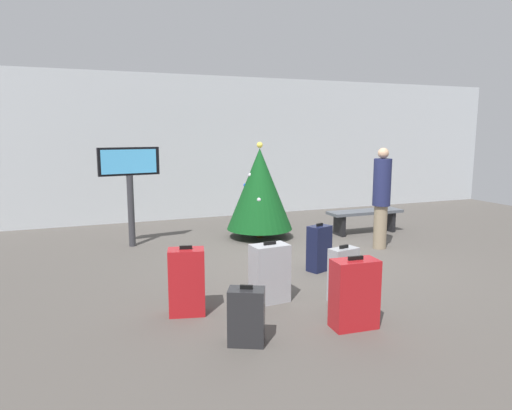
{
  "coord_description": "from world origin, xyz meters",
  "views": [
    {
      "loc": [
        -3.55,
        -6.52,
        2.1
      ],
      "look_at": [
        -0.82,
        0.45,
        0.9
      ],
      "focal_mm": 32.23,
      "sensor_mm": 36.0,
      "label": 1
    }
  ],
  "objects_px": {
    "flight_info_kiosk": "(130,175)",
    "suitcase_4": "(343,274)",
    "waiting_bench": "(365,216)",
    "suitcase_5": "(319,248)",
    "traveller_0": "(382,196)",
    "suitcase_3": "(246,316)",
    "holiday_tree": "(260,189)",
    "suitcase_0": "(187,282)",
    "suitcase_1": "(354,294)",
    "suitcase_2": "(270,273)"
  },
  "relations": [
    {
      "from": "suitcase_1",
      "to": "waiting_bench",
      "type": "bearing_deg",
      "value": 54.12
    },
    {
      "from": "suitcase_4",
      "to": "suitcase_2",
      "type": "bearing_deg",
      "value": 161.42
    },
    {
      "from": "suitcase_1",
      "to": "suitcase_5",
      "type": "xyz_separation_m",
      "value": [
        0.66,
        1.96,
        -0.03
      ]
    },
    {
      "from": "holiday_tree",
      "to": "waiting_bench",
      "type": "height_order",
      "value": "holiday_tree"
    },
    {
      "from": "holiday_tree",
      "to": "suitcase_3",
      "type": "distance_m",
      "value": 4.74
    },
    {
      "from": "flight_info_kiosk",
      "to": "suitcase_3",
      "type": "distance_m",
      "value": 4.66
    },
    {
      "from": "suitcase_3",
      "to": "suitcase_2",
      "type": "bearing_deg",
      "value": 55.85
    },
    {
      "from": "flight_info_kiosk",
      "to": "suitcase_1",
      "type": "bearing_deg",
      "value": -68.29
    },
    {
      "from": "suitcase_1",
      "to": "suitcase_3",
      "type": "relative_size",
      "value": 1.3
    },
    {
      "from": "suitcase_2",
      "to": "flight_info_kiosk",
      "type": "bearing_deg",
      "value": 109.84
    },
    {
      "from": "holiday_tree",
      "to": "suitcase_3",
      "type": "relative_size",
      "value": 3.11
    },
    {
      "from": "traveller_0",
      "to": "suitcase_2",
      "type": "bearing_deg",
      "value": -149.39
    },
    {
      "from": "flight_info_kiosk",
      "to": "suitcase_4",
      "type": "xyz_separation_m",
      "value": [
        2.14,
        -3.81,
        -0.98
      ]
    },
    {
      "from": "waiting_bench",
      "to": "suitcase_2",
      "type": "relative_size",
      "value": 2.12
    },
    {
      "from": "traveller_0",
      "to": "suitcase_4",
      "type": "bearing_deg",
      "value": -135.29
    },
    {
      "from": "holiday_tree",
      "to": "suitcase_0",
      "type": "xyz_separation_m",
      "value": [
        -2.24,
        -3.34,
        -0.59
      ]
    },
    {
      "from": "flight_info_kiosk",
      "to": "suitcase_4",
      "type": "bearing_deg",
      "value": -60.66
    },
    {
      "from": "holiday_tree",
      "to": "suitcase_4",
      "type": "xyz_separation_m",
      "value": [
        -0.32,
        -3.61,
        -0.64
      ]
    },
    {
      "from": "flight_info_kiosk",
      "to": "suitcase_1",
      "type": "relative_size",
      "value": 2.29
    },
    {
      "from": "suitcase_0",
      "to": "suitcase_1",
      "type": "xyz_separation_m",
      "value": [
        1.59,
        -1.02,
        -0.01
      ]
    },
    {
      "from": "flight_info_kiosk",
      "to": "traveller_0",
      "type": "height_order",
      "value": "flight_info_kiosk"
    },
    {
      "from": "flight_info_kiosk",
      "to": "suitcase_4",
      "type": "relative_size",
      "value": 2.56
    },
    {
      "from": "suitcase_1",
      "to": "suitcase_2",
      "type": "height_order",
      "value": "suitcase_1"
    },
    {
      "from": "traveller_0",
      "to": "suitcase_3",
      "type": "height_order",
      "value": "traveller_0"
    },
    {
      "from": "flight_info_kiosk",
      "to": "waiting_bench",
      "type": "bearing_deg",
      "value": -7.74
    },
    {
      "from": "flight_info_kiosk",
      "to": "suitcase_2",
      "type": "height_order",
      "value": "flight_info_kiosk"
    },
    {
      "from": "traveller_0",
      "to": "suitcase_0",
      "type": "relative_size",
      "value": 2.23
    },
    {
      "from": "suitcase_2",
      "to": "suitcase_3",
      "type": "relative_size",
      "value": 1.26
    },
    {
      "from": "suitcase_2",
      "to": "suitcase_4",
      "type": "distance_m",
      "value": 0.92
    },
    {
      "from": "holiday_tree",
      "to": "suitcase_4",
      "type": "bearing_deg",
      "value": -95.07
    },
    {
      "from": "waiting_bench",
      "to": "suitcase_2",
      "type": "distance_m",
      "value": 4.45
    },
    {
      "from": "suitcase_3",
      "to": "suitcase_4",
      "type": "xyz_separation_m",
      "value": [
        1.54,
        0.69,
        0.05
      ]
    },
    {
      "from": "waiting_bench",
      "to": "suitcase_0",
      "type": "bearing_deg",
      "value": -146.76
    },
    {
      "from": "waiting_bench",
      "to": "suitcase_5",
      "type": "distance_m",
      "value": 2.93
    },
    {
      "from": "waiting_bench",
      "to": "suitcase_5",
      "type": "xyz_separation_m",
      "value": [
        -2.18,
        -1.97,
        -0.02
      ]
    },
    {
      "from": "waiting_bench",
      "to": "suitcase_4",
      "type": "height_order",
      "value": "suitcase_4"
    },
    {
      "from": "suitcase_1",
      "to": "suitcase_3",
      "type": "bearing_deg",
      "value": 177.46
    },
    {
      "from": "holiday_tree",
      "to": "flight_info_kiosk",
      "type": "height_order",
      "value": "holiday_tree"
    },
    {
      "from": "suitcase_3",
      "to": "suitcase_5",
      "type": "distance_m",
      "value": 2.67
    },
    {
      "from": "traveller_0",
      "to": "suitcase_0",
      "type": "bearing_deg",
      "value": -156.25
    },
    {
      "from": "suitcase_1",
      "to": "holiday_tree",
      "type": "bearing_deg",
      "value": 81.55
    },
    {
      "from": "suitcase_4",
      "to": "suitcase_5",
      "type": "height_order",
      "value": "suitcase_5"
    },
    {
      "from": "flight_info_kiosk",
      "to": "suitcase_5",
      "type": "distance_m",
      "value": 3.72
    },
    {
      "from": "suitcase_4",
      "to": "suitcase_5",
      "type": "distance_m",
      "value": 1.26
    },
    {
      "from": "waiting_bench",
      "to": "suitcase_3",
      "type": "distance_m",
      "value": 5.61
    },
    {
      "from": "waiting_bench",
      "to": "suitcase_4",
      "type": "xyz_separation_m",
      "value": [
        -2.51,
        -3.18,
        -0.03
      ]
    },
    {
      "from": "flight_info_kiosk",
      "to": "suitcase_5",
      "type": "relative_size",
      "value": 2.48
    },
    {
      "from": "suitcase_0",
      "to": "suitcase_2",
      "type": "relative_size",
      "value": 1.06
    },
    {
      "from": "flight_info_kiosk",
      "to": "suitcase_4",
      "type": "distance_m",
      "value": 4.48
    },
    {
      "from": "flight_info_kiosk",
      "to": "suitcase_0",
      "type": "bearing_deg",
      "value": -86.42
    }
  ]
}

